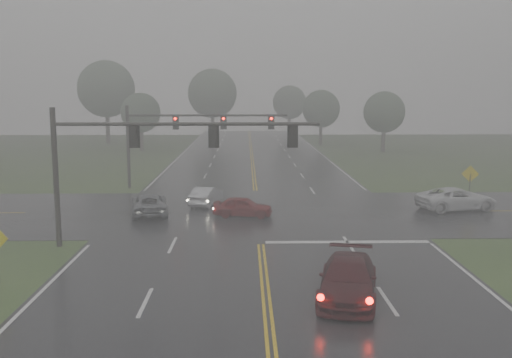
{
  "coord_description": "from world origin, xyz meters",
  "views": [
    {
      "loc": [
        -0.77,
        -14.21,
        7.73
      ],
      "look_at": [
        -0.21,
        16.0,
        3.1
      ],
      "focal_mm": 40.0,
      "sensor_mm": 36.0,
      "label": 1
    }
  ],
  "objects_px": {
    "sedan_maroon": "(348,298)",
    "sedan_red": "(243,217)",
    "car_grey": "(150,214)",
    "pickup_white": "(456,210)",
    "signal_gantry_far": "(178,130)",
    "sedan_silver": "(206,205)",
    "signal_gantry_near": "(138,149)"
  },
  "relations": [
    {
      "from": "sedan_maroon",
      "to": "signal_gantry_far",
      "type": "xyz_separation_m",
      "value": [
        -9.23,
        25.28,
        4.71
      ]
    },
    {
      "from": "signal_gantry_far",
      "to": "car_grey",
      "type": "bearing_deg",
      "value": -94.29
    },
    {
      "from": "car_grey",
      "to": "signal_gantry_far",
      "type": "bearing_deg",
      "value": -104.98
    },
    {
      "from": "signal_gantry_near",
      "to": "sedan_maroon",
      "type": "bearing_deg",
      "value": -39.75
    },
    {
      "from": "sedan_maroon",
      "to": "signal_gantry_far",
      "type": "distance_m",
      "value": 27.32
    },
    {
      "from": "car_grey",
      "to": "signal_gantry_near",
      "type": "xyz_separation_m",
      "value": [
        0.81,
        -7.56,
        4.93
      ]
    },
    {
      "from": "car_grey",
      "to": "sedan_maroon",
      "type": "bearing_deg",
      "value": 112.64
    },
    {
      "from": "car_grey",
      "to": "pickup_white",
      "type": "height_order",
      "value": "pickup_white"
    },
    {
      "from": "sedan_silver",
      "to": "pickup_white",
      "type": "distance_m",
      "value": 16.78
    },
    {
      "from": "sedan_silver",
      "to": "signal_gantry_near",
      "type": "distance_m",
      "value": 11.88
    },
    {
      "from": "pickup_white",
      "to": "signal_gantry_far",
      "type": "distance_m",
      "value": 21.87
    },
    {
      "from": "sedan_maroon",
      "to": "car_grey",
      "type": "distance_m",
      "value": 18.17
    },
    {
      "from": "signal_gantry_near",
      "to": "signal_gantry_far",
      "type": "relative_size",
      "value": 1.02
    },
    {
      "from": "sedan_maroon",
      "to": "sedan_red",
      "type": "bearing_deg",
      "value": 118.31
    },
    {
      "from": "sedan_silver",
      "to": "pickup_white",
      "type": "xyz_separation_m",
      "value": [
        16.67,
        -1.92,
        0.0
      ]
    },
    {
      "from": "signal_gantry_near",
      "to": "signal_gantry_far",
      "type": "height_order",
      "value": "signal_gantry_near"
    },
    {
      "from": "signal_gantry_near",
      "to": "pickup_white",
      "type": "bearing_deg",
      "value": 23.95
    },
    {
      "from": "sedan_silver",
      "to": "signal_gantry_far",
      "type": "height_order",
      "value": "signal_gantry_far"
    },
    {
      "from": "car_grey",
      "to": "signal_gantry_near",
      "type": "relative_size",
      "value": 0.36
    },
    {
      "from": "pickup_white",
      "to": "signal_gantry_near",
      "type": "distance_m",
      "value": 21.66
    },
    {
      "from": "car_grey",
      "to": "signal_gantry_near",
      "type": "distance_m",
      "value": 9.06
    },
    {
      "from": "sedan_red",
      "to": "signal_gantry_far",
      "type": "relative_size",
      "value": 0.29
    },
    {
      "from": "sedan_red",
      "to": "signal_gantry_near",
      "type": "distance_m",
      "value": 9.8
    },
    {
      "from": "sedan_maroon",
      "to": "pickup_white",
      "type": "relative_size",
      "value": 0.98
    },
    {
      "from": "sedan_red",
      "to": "pickup_white",
      "type": "xyz_separation_m",
      "value": [
        14.12,
        1.85,
        0.0
      ]
    },
    {
      "from": "sedan_red",
      "to": "sedan_silver",
      "type": "bearing_deg",
      "value": 41.67
    },
    {
      "from": "sedan_red",
      "to": "signal_gantry_far",
      "type": "distance_m",
      "value": 13.0
    },
    {
      "from": "car_grey",
      "to": "pickup_white",
      "type": "bearing_deg",
      "value": 172.18
    },
    {
      "from": "sedan_red",
      "to": "signal_gantry_far",
      "type": "height_order",
      "value": "signal_gantry_far"
    },
    {
      "from": "sedan_silver",
      "to": "car_grey",
      "type": "relative_size",
      "value": 0.82
    },
    {
      "from": "sedan_silver",
      "to": "sedan_maroon",
      "type": "bearing_deg",
      "value": 124.06
    },
    {
      "from": "sedan_maroon",
      "to": "car_grey",
      "type": "relative_size",
      "value": 1.09
    }
  ]
}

